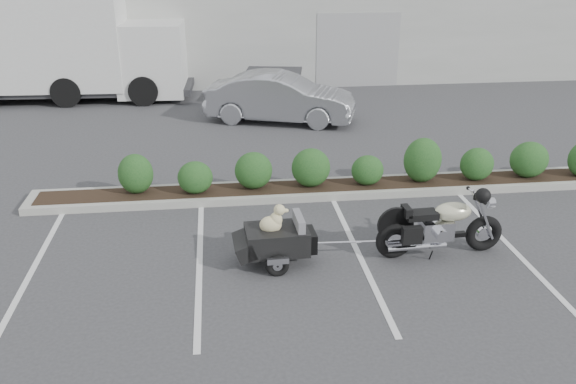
{
  "coord_description": "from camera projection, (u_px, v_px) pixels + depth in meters",
  "views": [
    {
      "loc": [
        -1.09,
        -9.57,
        4.99
      ],
      "look_at": [
        0.11,
        0.52,
        0.75
      ],
      "focal_mm": 38.0,
      "sensor_mm": 36.0,
      "label": 1
    }
  ],
  "objects": [
    {
      "name": "planter_kerb",
      "position": [
        320.0,
        189.0,
        12.91
      ],
      "size": [
        12.0,
        1.0,
        0.15
      ],
      "primitive_type": "cube",
      "color": "#9E9E93",
      "rests_on": "ground"
    },
    {
      "name": "ground",
      "position": [
        285.0,
        242.0,
        10.81
      ],
      "size": [
        90.0,
        90.0,
        0.0
      ],
      "primitive_type": "plane",
      "color": "#38383A",
      "rests_on": "ground"
    },
    {
      "name": "pet_trailer",
      "position": [
        276.0,
        239.0,
        9.96
      ],
      "size": [
        1.79,
        1.0,
        1.07
      ],
      "rotation": [
        0.0,
        0.0,
        0.04
      ],
      "color": "black",
      "rests_on": "ground"
    },
    {
      "name": "building",
      "position": [
        239.0,
        15.0,
        25.62
      ],
      "size": [
        26.0,
        10.0,
        4.0
      ],
      "primitive_type": "cube",
      "color": "#9EA099",
      "rests_on": "ground"
    },
    {
      "name": "motorcycle",
      "position": [
        441.0,
        227.0,
        10.22
      ],
      "size": [
        2.25,
        0.76,
        1.29
      ],
      "rotation": [
        0.0,
        0.0,
        0.04
      ],
      "color": "black",
      "rests_on": "ground"
    },
    {
      "name": "sedan",
      "position": [
        280.0,
        98.0,
        17.71
      ],
      "size": [
        4.54,
        2.76,
        1.41
      ],
      "primitive_type": "imported",
      "rotation": [
        0.0,
        0.0,
        1.25
      ],
      "color": "#A7A8AE",
      "rests_on": "ground"
    },
    {
      "name": "delivery_truck",
      "position": [
        76.0,
        49.0,
        19.98
      ],
      "size": [
        7.49,
        2.89,
        3.38
      ],
      "rotation": [
        0.0,
        0.0,
        -0.05
      ],
      "color": "silver",
      "rests_on": "ground"
    },
    {
      "name": "dumpster",
      "position": [
        274.0,
        88.0,
        19.47
      ],
      "size": [
        1.92,
        1.48,
        1.15
      ],
      "rotation": [
        0.0,
        0.0,
        -0.17
      ],
      "color": "navy",
      "rests_on": "ground"
    }
  ]
}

